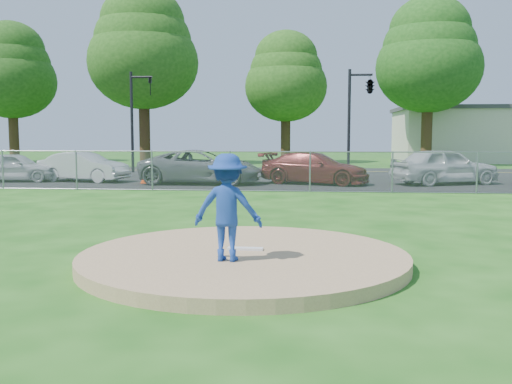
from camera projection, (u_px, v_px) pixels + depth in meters
The scene contains 20 objects.
ground at pixel (280, 198), 19.32m from camera, with size 120.00×120.00×0.00m, color #195212.
pitchers_mound at pixel (244, 258), 9.41m from camera, with size 5.40×5.40×0.20m, color tan.
pitching_rubber at pixel (245, 249), 9.59m from camera, with size 0.60×0.15×0.04m, color white.
chain_link_fence at pixel (283, 172), 21.22m from camera, with size 40.00×0.06×1.50m, color gray.
parking_lot at pixel (288, 182), 25.75m from camera, with size 50.00×8.00×0.01m, color black.
street at pixel (294, 171), 33.17m from camera, with size 60.00×7.00×0.01m, color black.
commercial_building at pixel (502, 134), 45.21m from camera, with size 16.40×9.40×4.30m.
tree_far_left at pixel (11, 70), 43.58m from camera, with size 6.72×6.72×10.74m.
tree_left at pixel (143, 48), 40.38m from camera, with size 7.84×7.84×12.53m.
tree_center at pixel (286, 76), 42.52m from camera, with size 6.16×6.16×9.84m.
tree_right at pixel (429, 54), 39.42m from camera, with size 7.28×7.28×11.63m.
traffic_signal_left at pixel (136, 112), 31.74m from camera, with size 1.28×0.20×5.60m.
traffic_signal_center at pixel (368, 88), 30.33m from camera, with size 1.42×2.48×5.60m.
pitcher at pixel (228, 207), 8.73m from camera, with size 1.06×0.61×1.65m, color #1B3C94.
traffic_cone at pixel (145, 175), 24.89m from camera, with size 0.37×0.37×0.72m, color #FF440D.
parked_car_silver at pixel (14, 167), 25.82m from camera, with size 1.57×3.89×1.33m, color silver.
parked_car_white at pixel (84, 167), 25.80m from camera, with size 1.41×4.05×1.33m, color silver.
parked_car_gray at pixel (201, 167), 24.63m from camera, with size 2.43×5.27×1.46m, color slate.
parked_car_darkred at pixel (315, 168), 24.56m from camera, with size 1.91×4.70×1.36m, color maroon.
parked_car_pearl at pixel (444, 166), 24.37m from camera, with size 1.84×4.58×1.56m, color silver.
Camera 1 is at (1.13, -9.18, 2.14)m, focal length 40.00 mm.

